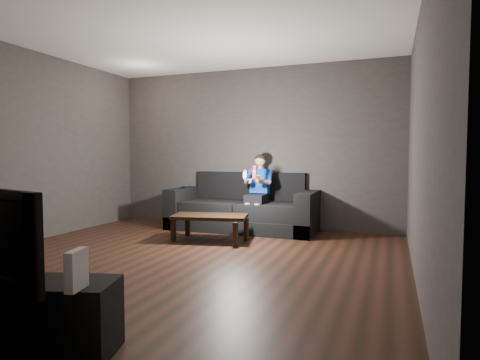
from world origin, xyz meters
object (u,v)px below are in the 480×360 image
at_px(child, 258,184).
at_px(media_console, 15,316).
at_px(coffee_table, 210,218).
at_px(sofa, 244,211).

distance_m(child, media_console, 4.37).
height_order(child, coffee_table, child).
xyz_separation_m(sofa, media_console, (0.12, -4.41, -0.08)).
relative_size(sofa, media_console, 1.92).
height_order(sofa, child, child).
bearing_deg(media_console, child, 71.81).
relative_size(child, media_console, 0.87).
distance_m(child, coffee_table, 1.15).
distance_m(sofa, coffee_table, 1.07).
bearing_deg(media_console, coffee_table, 77.91).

